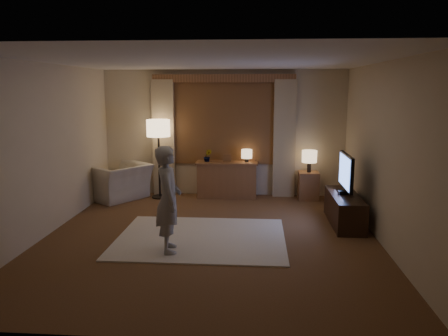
# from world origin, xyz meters

# --- Properties ---
(room) EXTENTS (5.04, 5.54, 2.64)m
(room) POSITION_xyz_m (0.00, 0.50, 1.33)
(room) COLOR brown
(room) RESTS_ON ground
(rug) EXTENTS (2.50, 2.00, 0.02)m
(rug) POSITION_xyz_m (-0.13, -0.07, 0.01)
(rug) COLOR beige
(rug) RESTS_ON floor
(sideboard) EXTENTS (1.20, 0.40, 0.70)m
(sideboard) POSITION_xyz_m (0.09, 2.50, 0.35)
(sideboard) COLOR brown
(sideboard) RESTS_ON floor
(picture_frame) EXTENTS (0.16, 0.02, 0.20)m
(picture_frame) POSITION_xyz_m (0.09, 2.50, 0.80)
(picture_frame) COLOR brown
(picture_frame) RESTS_ON sideboard
(plant) EXTENTS (0.17, 0.13, 0.30)m
(plant) POSITION_xyz_m (-0.31, 2.50, 0.85)
(plant) COLOR #999999
(plant) RESTS_ON sideboard
(table_lamp_sideboard) EXTENTS (0.22, 0.22, 0.30)m
(table_lamp_sideboard) POSITION_xyz_m (0.49, 2.50, 0.90)
(table_lamp_sideboard) COLOR black
(table_lamp_sideboard) RESTS_ON sideboard
(floor_lamp) EXTENTS (0.47, 0.47, 1.61)m
(floor_lamp) POSITION_xyz_m (-1.29, 2.34, 1.35)
(floor_lamp) COLOR black
(floor_lamp) RESTS_ON floor
(armchair) EXTENTS (1.41, 1.45, 0.71)m
(armchair) POSITION_xyz_m (-2.10, 2.18, 0.36)
(armchair) COLOR beige
(armchair) RESTS_ON floor
(side_table) EXTENTS (0.40, 0.40, 0.56)m
(side_table) POSITION_xyz_m (1.74, 2.45, 0.28)
(side_table) COLOR brown
(side_table) RESTS_ON floor
(table_lamp_side) EXTENTS (0.30, 0.30, 0.44)m
(table_lamp_side) POSITION_xyz_m (1.74, 2.45, 0.87)
(table_lamp_side) COLOR black
(table_lamp_side) RESTS_ON side_table
(tv_stand) EXTENTS (0.45, 1.40, 0.50)m
(tv_stand) POSITION_xyz_m (2.15, 0.83, 0.25)
(tv_stand) COLOR black
(tv_stand) RESTS_ON floor
(tv) EXTENTS (0.23, 0.93, 0.67)m
(tv) POSITION_xyz_m (2.15, 0.83, 0.87)
(tv) COLOR black
(tv) RESTS_ON tv_stand
(person) EXTENTS (0.46, 0.60, 1.46)m
(person) POSITION_xyz_m (-0.49, -0.64, 0.75)
(person) COLOR #B4ADA6
(person) RESTS_ON rug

